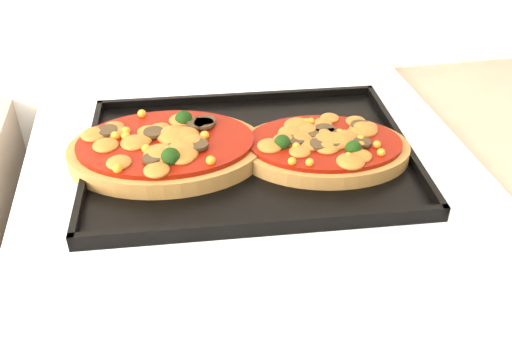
{
  "coord_description": "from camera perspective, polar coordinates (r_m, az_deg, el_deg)",
  "views": [
    {
      "loc": [
        -0.06,
        1.12,
        1.33
      ],
      "look_at": [
        0.04,
        1.69,
        0.92
      ],
      "focal_mm": 40.0,
      "sensor_mm": 36.0,
      "label": 1
    }
  ],
  "objects": [
    {
      "name": "baking_tray",
      "position": [
        0.74,
        -0.71,
        2.31
      ],
      "size": [
        0.44,
        0.33,
        0.02
      ],
      "primitive_type": "cube",
      "rotation": [
        0.0,
        0.0,
        -0.06
      ],
      "color": "black",
      "rests_on": "stove"
    },
    {
      "name": "pizza_left",
      "position": [
        0.73,
        -8.97,
        2.9
      ],
      "size": [
        0.26,
        0.2,
        0.04
      ],
      "primitive_type": null,
      "rotation": [
        0.0,
        0.0,
        -0.09
      ],
      "color": "olive",
      "rests_on": "baking_tray"
    },
    {
      "name": "pizza_right",
      "position": [
        0.74,
        6.83,
        2.98
      ],
      "size": [
        0.24,
        0.19,
        0.03
      ],
      "primitive_type": null,
      "rotation": [
        0.0,
        0.0,
        -0.19
      ],
      "color": "olive",
      "rests_on": "baking_tray"
    }
  ]
}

